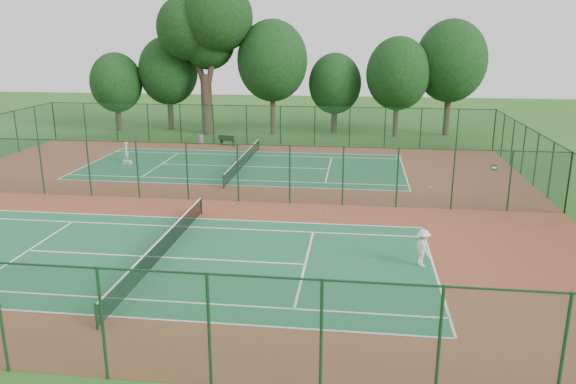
% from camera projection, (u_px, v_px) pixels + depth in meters
% --- Properties ---
extents(ground, '(120.00, 120.00, 0.00)m').
position_uv_depth(ground, '(213.00, 200.00, 33.59)').
color(ground, '#28591B').
rests_on(ground, ground).
extents(red_pad, '(40.00, 36.00, 0.01)m').
position_uv_depth(red_pad, '(213.00, 200.00, 33.59)').
color(red_pad, brown).
rests_on(red_pad, ground).
extents(court_near, '(23.77, 10.97, 0.01)m').
position_uv_depth(court_near, '(162.00, 257.00, 24.99)').
color(court_near, '#1E603B').
rests_on(court_near, red_pad).
extents(court_far, '(23.77, 10.97, 0.01)m').
position_uv_depth(court_far, '(244.00, 166.00, 42.18)').
color(court_far, '#1D5D35').
rests_on(court_far, red_pad).
extents(fence_north, '(40.00, 0.09, 3.50)m').
position_uv_depth(fence_north, '(264.00, 125.00, 50.30)').
color(fence_north, '#174526').
rests_on(fence_north, ground).
extents(fence_south, '(40.00, 0.09, 3.50)m').
position_uv_depth(fence_south, '(51.00, 321.00, 15.92)').
color(fence_south, '#194C2B').
rests_on(fence_south, ground).
extents(fence_east, '(0.09, 36.00, 3.50)m').
position_uv_depth(fence_east, '(569.00, 183.00, 30.68)').
color(fence_east, '#1A4F2D').
rests_on(fence_east, ground).
extents(fence_divider, '(40.00, 0.09, 3.50)m').
position_uv_depth(fence_divider, '(212.00, 172.00, 33.11)').
color(fence_divider, '#18482E').
rests_on(fence_divider, ground).
extents(tennis_net_near, '(0.10, 12.90, 0.97)m').
position_uv_depth(tennis_net_near, '(162.00, 246.00, 24.85)').
color(tennis_net_near, '#12321D').
rests_on(tennis_net_near, ground).
extents(tennis_net_far, '(0.10, 12.90, 0.97)m').
position_uv_depth(tennis_net_far, '(244.00, 160.00, 42.03)').
color(tennis_net_far, '#123420').
rests_on(tennis_net_far, ground).
extents(player_near, '(0.95, 1.19, 1.62)m').
position_uv_depth(player_near, '(423.00, 248.00, 23.90)').
color(player_near, white).
rests_on(player_near, court_near).
extents(player_far, '(0.48, 0.63, 1.56)m').
position_uv_depth(player_far, '(126.00, 152.00, 43.56)').
color(player_far, silver).
rests_on(player_far, court_far).
extents(trash_bin, '(0.58, 0.58, 0.91)m').
position_uv_depth(trash_bin, '(201.00, 139.00, 50.52)').
color(trash_bin, gray).
rests_on(trash_bin, red_pad).
extents(bench, '(1.60, 0.83, 0.95)m').
position_uv_depth(bench, '(227.00, 140.00, 49.97)').
color(bench, black).
rests_on(bench, red_pad).
extents(kit_bag, '(0.78, 0.50, 0.27)m').
position_uv_depth(kit_bag, '(127.00, 162.00, 43.00)').
color(kit_bag, silver).
rests_on(kit_bag, red_pad).
extents(stray_ball_a, '(0.07, 0.07, 0.07)m').
position_uv_depth(stray_ball_a, '(328.00, 209.00, 31.89)').
color(stray_ball_a, '#B6D631').
rests_on(stray_ball_a, red_pad).
extents(stray_ball_b, '(0.07, 0.07, 0.07)m').
position_uv_depth(stray_ball_b, '(270.00, 206.00, 32.35)').
color(stray_ball_b, '#A9C92E').
rests_on(stray_ball_b, red_pad).
extents(stray_ball_c, '(0.08, 0.08, 0.08)m').
position_uv_depth(stray_ball_c, '(233.00, 204.00, 32.73)').
color(stray_ball_c, '#C9D932').
rests_on(stray_ball_c, red_pad).
extents(big_tree, '(9.43, 6.90, 14.48)m').
position_uv_depth(big_tree, '(205.00, 27.00, 53.42)').
color(big_tree, '#34261C').
rests_on(big_tree, ground).
extents(evergreen_row, '(39.00, 5.00, 12.00)m').
position_uv_depth(evergreen_row, '(279.00, 133.00, 56.68)').
color(evergreen_row, black).
rests_on(evergreen_row, ground).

